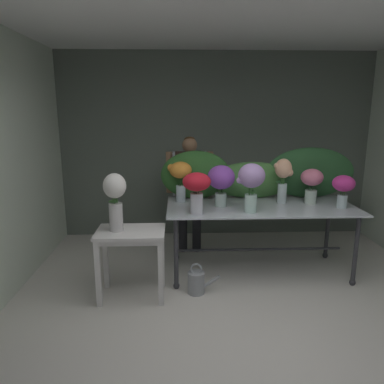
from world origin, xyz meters
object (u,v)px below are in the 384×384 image
at_px(florist, 190,182).
at_px(watering_can, 197,282).
at_px(side_table_white, 131,241).
at_px(vase_lilac_anemones, 251,181).
at_px(vase_magenta_tulips, 343,187).
at_px(vase_rosy_hydrangea, 312,182).
at_px(vase_violet_stock, 221,180).
at_px(vase_white_roses_tall, 115,198).
at_px(vase_sunset_snapdragons, 180,175).
at_px(vase_crimson_roses, 197,187).
at_px(display_table_glass, 260,214).
at_px(vase_peach_ranunculus, 283,176).

relative_size(florist, watering_can, 4.52).
relative_size(side_table_white, vase_lilac_anemones, 1.36).
bearing_deg(vase_magenta_tulips, vase_rosy_hydrangea, 145.15).
xyz_separation_m(vase_violet_stock, vase_magenta_tulips, (1.38, -0.12, -0.06)).
height_order(florist, watering_can, florist).
bearing_deg(vase_magenta_tulips, vase_violet_stock, 174.93).
relative_size(vase_white_roses_tall, watering_can, 1.69).
relative_size(vase_sunset_snapdragons, vase_rosy_hydrangea, 1.17).
bearing_deg(vase_magenta_tulips, vase_lilac_anemones, -172.66).
bearing_deg(vase_crimson_roses, side_table_white, -163.67).
relative_size(vase_magenta_tulips, vase_white_roses_tall, 0.63).
xyz_separation_m(display_table_glass, vase_violet_stock, (-0.48, -0.02, 0.42)).
bearing_deg(florist, vase_magenta_tulips, -26.44).
relative_size(side_table_white, watering_can, 2.08).
relative_size(display_table_glass, vase_white_roses_tall, 3.69).
bearing_deg(vase_lilac_anemones, vase_peach_ranunculus, 40.04).
height_order(display_table_glass, vase_magenta_tulips, vase_magenta_tulips).
xyz_separation_m(display_table_glass, vase_lilac_anemones, (-0.18, -0.29, 0.46)).
bearing_deg(vase_crimson_roses, watering_can, -93.28).
xyz_separation_m(florist, vase_lilac_anemones, (0.63, -0.99, 0.21)).
relative_size(vase_peach_ranunculus, vase_sunset_snapdragons, 1.09).
height_order(vase_peach_ranunculus, watering_can, vase_peach_ranunculus).
distance_m(vase_violet_stock, vase_lilac_anemones, 0.40).
bearing_deg(vase_white_roses_tall, vase_sunset_snapdragons, 48.24).
bearing_deg(vase_magenta_tulips, side_table_white, -170.63).
height_order(vase_magenta_tulips, vase_rosy_hydrangea, vase_rosy_hydrangea).
bearing_deg(side_table_white, vase_sunset_snapdragons, 54.94).
bearing_deg(vase_peach_ranunculus, vase_rosy_hydrangea, -7.65).
distance_m(vase_sunset_snapdragons, vase_magenta_tulips, 1.88).
height_order(vase_violet_stock, vase_white_roses_tall, vase_white_roses_tall).
bearing_deg(vase_lilac_anemones, display_table_glass, 57.73).
relative_size(vase_crimson_roses, watering_can, 1.28).
height_order(vase_magenta_tulips, vase_white_roses_tall, vase_white_roses_tall).
bearing_deg(vase_white_roses_tall, vase_peach_ranunculus, 18.67).
distance_m(vase_crimson_roses, vase_magenta_tulips, 1.68).
height_order(vase_crimson_roses, vase_white_roses_tall, vase_white_roses_tall).
bearing_deg(watering_can, side_table_white, -177.52).
xyz_separation_m(side_table_white, vase_rosy_hydrangea, (2.07, 0.59, 0.48)).
bearing_deg(vase_violet_stock, vase_lilac_anemones, -41.53).
height_order(vase_rosy_hydrangea, watering_can, vase_rosy_hydrangea).
relative_size(vase_rosy_hydrangea, vase_white_roses_tall, 0.70).
relative_size(display_table_glass, florist, 1.38).
height_order(vase_rosy_hydrangea, vase_white_roses_tall, vase_white_roses_tall).
xyz_separation_m(vase_violet_stock, watering_can, (-0.30, -0.48, -1.03)).
distance_m(side_table_white, vase_white_roses_tall, 0.48).
xyz_separation_m(display_table_glass, side_table_white, (-1.46, -0.54, -0.11)).
xyz_separation_m(vase_violet_stock, vase_crimson_roses, (-0.29, -0.31, -0.02)).
relative_size(vase_sunset_snapdragons, vase_magenta_tulips, 1.30).
distance_m(vase_peach_ranunculus, vase_rosy_hydrangea, 0.34).
xyz_separation_m(florist, vase_peach_ranunculus, (1.09, -0.61, 0.19)).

